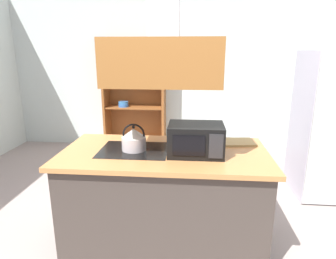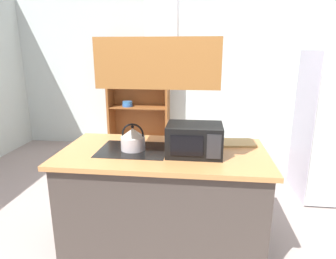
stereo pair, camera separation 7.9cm
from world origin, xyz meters
The scene contains 8 objects.
ground_plane centered at (0.00, 0.00, 0.00)m, with size 7.80×7.80×0.00m, color gray.
wall_back centered at (0.00, 3.00, 1.35)m, with size 6.00×0.12×2.70m, color silver.
kitchen_island centered at (0.11, 0.07, 0.45)m, with size 1.80×0.94×0.90m.
range_hood centered at (0.11, 0.07, 1.77)m, with size 0.90×0.70×1.22m.
dish_cabinet centered at (-0.69, 2.78, 0.85)m, with size 1.08×0.40×1.93m.
kettle centered at (-0.16, 0.07, 1.00)m, with size 0.21×0.21×0.24m.
cutting_board centered at (0.76, 0.36, 0.91)m, with size 0.34×0.24×0.02m, color #A98951.
microwave centered at (0.38, 0.02, 1.03)m, with size 0.46×0.35×0.26m.
Camera 1 is at (0.35, -2.33, 1.75)m, focal length 31.15 mm.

